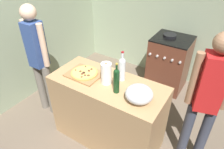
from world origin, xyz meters
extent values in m
cube|color=#6B5B4C|center=(0.00, 1.29, -0.01)|extent=(4.11, 3.18, 0.02)
cube|color=#99A889|center=(0.00, 2.63, 1.30)|extent=(4.11, 0.10, 2.60)
cube|color=#99A889|center=(-1.81, 1.29, 1.30)|extent=(0.10, 3.18, 2.60)
cube|color=tan|center=(-0.13, 0.69, 0.46)|extent=(1.35, 0.60, 0.92)
cube|color=#9E7247|center=(-0.44, 0.67, 0.93)|extent=(0.40, 0.32, 0.02)
cylinder|color=tan|center=(-0.44, 0.67, 0.95)|extent=(0.32, 0.32, 0.02)
cylinder|color=#EAC660|center=(-0.44, 0.67, 0.96)|extent=(0.28, 0.28, 0.00)
cylinder|color=brown|center=(-0.44, 0.66, 0.96)|extent=(0.03, 0.03, 0.01)
cylinder|color=brown|center=(-0.48, 0.65, 0.96)|extent=(0.03, 0.03, 0.01)
cylinder|color=brown|center=(-0.55, 0.64, 0.96)|extent=(0.02, 0.02, 0.01)
cylinder|color=brown|center=(-0.40, 0.57, 0.96)|extent=(0.03, 0.03, 0.01)
cylinder|color=brown|center=(-0.42, 0.65, 0.96)|extent=(0.03, 0.03, 0.01)
cylinder|color=brown|center=(-0.35, 0.64, 0.96)|extent=(0.03, 0.03, 0.01)
cylinder|color=brown|center=(-0.40, 0.76, 0.96)|extent=(0.03, 0.03, 0.01)
cylinder|color=brown|center=(-0.39, 0.62, 0.96)|extent=(0.03, 0.03, 0.01)
cylinder|color=brown|center=(-0.40, 0.71, 0.96)|extent=(0.02, 0.02, 0.01)
cylinder|color=brown|center=(-0.41, 0.72, 0.96)|extent=(0.03, 0.03, 0.01)
cylinder|color=brown|center=(-0.43, 0.62, 0.96)|extent=(0.03, 0.03, 0.01)
cylinder|color=brown|center=(-0.50, 0.77, 0.96)|extent=(0.02, 0.02, 0.01)
cylinder|color=#B2B2B7|center=(0.31, 0.60, 0.92)|extent=(0.12, 0.12, 0.01)
ellipsoid|color=silver|center=(0.31, 0.60, 1.00)|extent=(0.28, 0.28, 0.17)
cylinder|color=white|center=(-0.13, 0.68, 1.04)|extent=(0.12, 0.12, 0.25)
cylinder|color=#997551|center=(-0.13, 0.68, 1.04)|extent=(0.03, 0.03, 0.25)
cylinder|color=#143819|center=(0.05, 0.60, 1.04)|extent=(0.06, 0.06, 0.25)
sphere|color=#143819|center=(0.05, 0.60, 1.17)|extent=(0.06, 0.06, 0.06)
cylinder|color=#143819|center=(0.05, 0.60, 1.22)|extent=(0.02, 0.02, 0.07)
cylinder|color=gold|center=(0.05, 0.60, 1.26)|extent=(0.02, 0.02, 0.01)
cylinder|color=silver|center=(-0.02, 0.83, 1.04)|extent=(0.08, 0.08, 0.24)
sphere|color=silver|center=(-0.02, 0.83, 1.16)|extent=(0.08, 0.08, 0.08)
cylinder|color=silver|center=(-0.02, 0.83, 1.22)|extent=(0.03, 0.03, 0.08)
cylinder|color=maroon|center=(-0.02, 0.83, 1.27)|extent=(0.03, 0.03, 0.01)
cube|color=brown|center=(0.11, 2.23, 0.46)|extent=(0.61, 0.58, 0.92)
cube|color=black|center=(0.11, 2.23, 0.93)|extent=(0.61, 0.58, 0.02)
cylinder|color=silver|center=(-0.13, 1.93, 0.72)|extent=(0.04, 0.02, 0.04)
cylinder|color=silver|center=(-0.01, 1.93, 0.72)|extent=(0.04, 0.02, 0.04)
cylinder|color=silver|center=(0.11, 1.93, 0.72)|extent=(0.04, 0.02, 0.04)
cylinder|color=silver|center=(0.24, 1.93, 0.72)|extent=(0.04, 0.02, 0.04)
cylinder|color=silver|center=(0.36, 1.93, 0.72)|extent=(0.04, 0.02, 0.04)
cylinder|color=black|center=(0.05, 2.26, 0.96)|extent=(0.21, 0.21, 0.04)
cylinder|color=slate|center=(-1.31, 0.65, 0.41)|extent=(0.11, 0.11, 0.82)
cylinder|color=slate|center=(-1.13, 0.65, 0.41)|extent=(0.11, 0.11, 0.82)
cube|color=#334C8C|center=(-1.22, 0.65, 1.12)|extent=(0.20, 0.21, 0.61)
cylinder|color=beige|center=(-1.36, 0.64, 1.14)|extent=(0.08, 0.08, 0.58)
cylinder|color=beige|center=(-1.07, 0.66, 1.14)|extent=(0.08, 0.08, 0.58)
sphere|color=beige|center=(-1.22, 0.65, 1.54)|extent=(0.20, 0.20, 0.20)
cylinder|color=#383D4C|center=(0.97, 1.01, 0.41)|extent=(0.11, 0.11, 0.82)
cylinder|color=#383D4C|center=(0.79, 0.96, 0.41)|extent=(0.11, 0.11, 0.82)
cube|color=red|center=(0.88, 0.99, 1.12)|extent=(0.28, 0.26, 0.61)
cylinder|color=#936B4C|center=(0.72, 0.94, 1.14)|extent=(0.08, 0.08, 0.58)
camera|label=1|loc=(0.92, -0.86, 2.28)|focal=32.89mm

